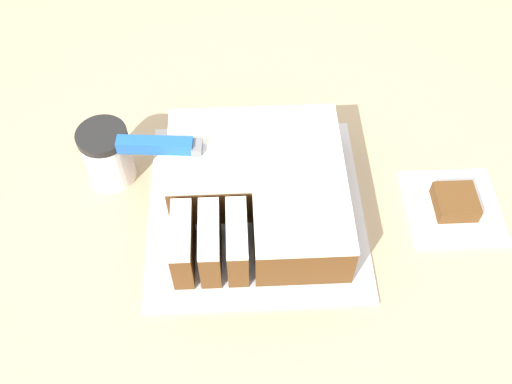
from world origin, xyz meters
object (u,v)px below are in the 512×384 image
at_px(knife, 176,147).
at_px(coffee_cup, 108,155).
at_px(cake_board, 256,209).
at_px(cake, 259,189).
at_px(brownie, 455,202).

xyz_separation_m(knife, coffee_cup, (-0.12, 0.03, -0.05)).
bearing_deg(knife, cake_board, -19.38).
bearing_deg(cake, coffee_cup, 162.53).
relative_size(cake_board, coffee_cup, 3.32).
distance_m(cake_board, brownie, 0.32).
bearing_deg(cake_board, knife, 155.97).
bearing_deg(cake, brownie, -3.20).
height_order(knife, coffee_cup, knife).
bearing_deg(cake_board, brownie, -2.15).
relative_size(cake_board, knife, 1.17).
relative_size(cake_board, brownie, 5.42).
distance_m(cake_board, coffee_cup, 0.26).
bearing_deg(coffee_cup, cake, -17.47).
distance_m(cake_board, knife, 0.17).
height_order(knife, brownie, knife).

